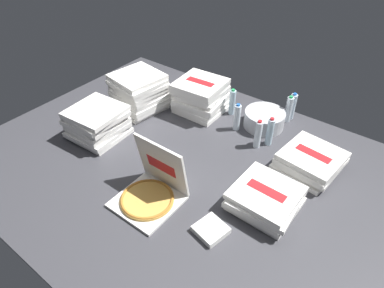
% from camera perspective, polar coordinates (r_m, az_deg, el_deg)
% --- Properties ---
extents(ground_plane, '(3.20, 2.40, 0.02)m').
position_cam_1_polar(ground_plane, '(2.60, -1.61, -3.55)').
color(ground_plane, '#38383D').
extents(open_pizza_box, '(0.40, 0.41, 0.42)m').
position_cam_1_polar(open_pizza_box, '(2.30, -6.97, -7.93)').
color(open_pizza_box, white).
rests_on(open_pizza_box, ground_plane).
extents(pizza_stack_right_mid, '(0.43, 0.44, 0.15)m').
position_cam_1_polar(pizza_stack_right_mid, '(2.29, 12.32, -9.04)').
color(pizza_stack_right_mid, white).
rests_on(pizza_stack_right_mid, ground_plane).
extents(pizza_stack_center_near, '(0.48, 0.47, 0.34)m').
position_cam_1_polar(pizza_stack_center_near, '(3.17, -8.92, 8.68)').
color(pizza_stack_center_near, white).
rests_on(pizza_stack_center_near, ground_plane).
extents(pizza_stack_left_near, '(0.45, 0.45, 0.26)m').
position_cam_1_polar(pizza_stack_left_near, '(2.90, -15.77, 3.51)').
color(pizza_stack_left_near, white).
rests_on(pizza_stack_left_near, ground_plane).
extents(pizza_stack_right_far, '(0.47, 0.46, 0.15)m').
position_cam_1_polar(pizza_stack_right_far, '(2.64, 19.35, -2.80)').
color(pizza_stack_right_far, white).
rests_on(pizza_stack_right_far, ground_plane).
extents(pizza_stack_left_mid, '(0.47, 0.47, 0.30)m').
position_cam_1_polar(pizza_stack_left_mid, '(3.11, 1.50, 8.13)').
color(pizza_stack_left_mid, white).
rests_on(pizza_stack_left_mid, ground_plane).
extents(ice_bucket, '(0.35, 0.35, 0.14)m').
position_cam_1_polar(ice_bucket, '(3.00, 12.12, 4.13)').
color(ice_bucket, '#B7BABF').
rests_on(ice_bucket, ground_plane).
extents(water_bottle_0, '(0.06, 0.06, 0.25)m').
position_cam_1_polar(water_bottle_0, '(2.77, 13.06, 2.03)').
color(water_bottle_0, silver).
rests_on(water_bottle_0, ground_plane).
extents(water_bottle_1, '(0.06, 0.06, 0.25)m').
position_cam_1_polar(water_bottle_1, '(3.10, 6.82, 7.05)').
color(water_bottle_1, silver).
rests_on(water_bottle_1, ground_plane).
extents(water_bottle_2, '(0.06, 0.06, 0.25)m').
position_cam_1_polar(water_bottle_2, '(3.09, 16.04, 5.66)').
color(water_bottle_2, white).
rests_on(water_bottle_2, ground_plane).
extents(water_bottle_3, '(0.06, 0.06, 0.25)m').
position_cam_1_polar(water_bottle_3, '(3.14, 16.63, 6.13)').
color(water_bottle_3, silver).
rests_on(water_bottle_3, ground_plane).
extents(water_bottle_4, '(0.06, 0.06, 0.25)m').
position_cam_1_polar(water_bottle_4, '(2.73, 11.12, 1.62)').
color(water_bottle_4, white).
rests_on(water_bottle_4, ground_plane).
extents(water_bottle_5, '(0.06, 0.06, 0.25)m').
position_cam_1_polar(water_bottle_5, '(2.89, 7.64, 4.49)').
color(water_bottle_5, white).
rests_on(water_bottle_5, ground_plane).
extents(napkin_pile, '(0.21, 0.21, 0.04)m').
position_cam_1_polar(napkin_pile, '(2.15, 3.20, -14.29)').
color(napkin_pile, white).
rests_on(napkin_pile, ground_plane).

